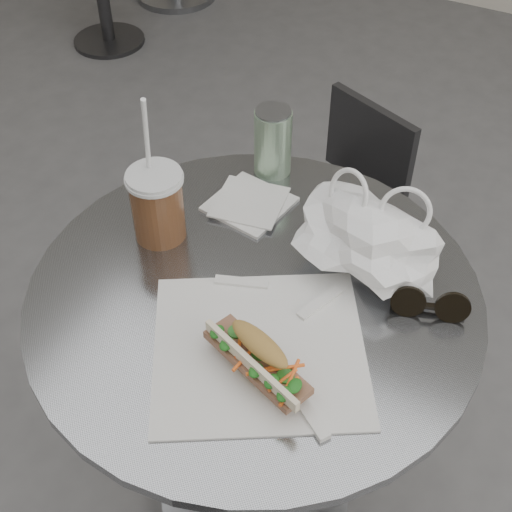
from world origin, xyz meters
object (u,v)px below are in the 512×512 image
at_px(chair_far, 327,238).
at_px(banh_mi, 258,358).
at_px(sunglasses, 430,306).
at_px(iced_coffee, 157,204).
at_px(cafe_table, 254,387).
at_px(drink_can, 273,141).

relative_size(chair_far, banh_mi, 2.72).
distance_m(chair_far, sunglasses, 0.80).
bearing_deg(iced_coffee, banh_mi, -32.91).
relative_size(cafe_table, iced_coffee, 2.60).
xyz_separation_m(banh_mi, drink_can, (-0.20, 0.45, 0.03)).
distance_m(cafe_table, chair_far, 0.65).
xyz_separation_m(cafe_table, iced_coffee, (-0.21, 0.05, 0.34)).
distance_m(banh_mi, iced_coffee, 0.35).
relative_size(cafe_table, chair_far, 1.16).
bearing_deg(drink_can, sunglasses, -29.36).
height_order(cafe_table, chair_far, cafe_table).
xyz_separation_m(banh_mi, iced_coffee, (-0.30, 0.19, 0.03)).
bearing_deg(chair_far, iced_coffee, 101.38).
height_order(cafe_table, sunglasses, sunglasses).
xyz_separation_m(chair_far, banh_mi, (0.19, -0.77, 0.48)).
bearing_deg(sunglasses, banh_mi, -146.50).
xyz_separation_m(cafe_table, banh_mi, (0.08, -0.14, 0.31)).
xyz_separation_m(cafe_table, drink_can, (-0.12, 0.31, 0.34)).
height_order(chair_far, drink_can, drink_can).
distance_m(cafe_table, iced_coffee, 0.41).
bearing_deg(iced_coffee, cafe_table, -12.54).
distance_m(sunglasses, drink_can, 0.45).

